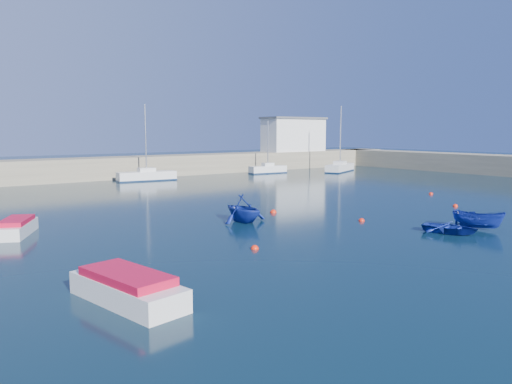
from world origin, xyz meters
TOP-DOWN VIEW (x-y plane):
  - ground at (0.00, 0.00)m, footprint 220.00×220.00m
  - back_wall at (0.00, 46.00)m, footprint 96.00×4.50m
  - right_arm at (44.00, 32.00)m, footprint 4.50×32.00m
  - harbor_office at (30.00, 46.00)m, footprint 10.00×4.00m
  - sailboat_6 at (2.98, 40.86)m, footprint 6.94×2.69m
  - sailboat_7 at (20.62, 40.45)m, footprint 5.45×2.02m
  - sailboat_8 at (30.65, 36.56)m, footprint 7.27×4.90m
  - motorboat_0 at (-14.94, 2.35)m, footprint 2.59×5.10m
  - motorboat_1 at (-15.68, 16.66)m, footprint 2.95×4.09m
  - dinghy_center at (4.41, 2.44)m, footprint 3.05×3.58m
  - dinghy_left at (-3.12, 12.36)m, footprint 3.07×3.51m
  - dinghy_right at (6.80, 2.11)m, footprint 1.94×3.18m
  - buoy_0 at (-6.84, 6.01)m, footprint 0.41×0.41m
  - buoy_1 at (3.31, 8.09)m, footprint 0.40×0.40m
  - buoy_2 at (13.97, 8.04)m, footprint 0.39×0.39m
  - buoy_3 at (0.74, 14.10)m, footprint 0.47×0.47m
  - buoy_4 at (18.93, 13.61)m, footprint 0.40×0.40m

SIDE VIEW (x-z plane):
  - ground at x=0.00m, z-range 0.00..0.00m
  - buoy_0 at x=-6.84m, z-range -0.20..0.20m
  - buoy_1 at x=3.31m, z-range -0.20..0.20m
  - buoy_2 at x=13.97m, z-range -0.20..0.20m
  - buoy_3 at x=0.74m, z-range -0.24..0.24m
  - buoy_4 at x=18.93m, z-range -0.20..0.20m
  - dinghy_center at x=4.41m, z-range 0.00..0.63m
  - motorboat_1 at x=-15.68m, z-range -0.03..0.92m
  - motorboat_0 at x=-14.94m, z-range -0.03..1.06m
  - sailboat_7 at x=20.62m, z-range -3.00..4.15m
  - dinghy_right at x=6.80m, z-range 0.00..1.15m
  - sailboat_8 at x=30.65m, z-range -4.03..5.23m
  - sailboat_6 at x=2.98m, z-range -3.83..5.03m
  - dinghy_left at x=-3.12m, z-range 0.00..1.77m
  - back_wall at x=0.00m, z-range 0.00..2.60m
  - right_arm at x=44.00m, z-range 0.00..2.60m
  - harbor_office at x=30.00m, z-range 2.60..7.60m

